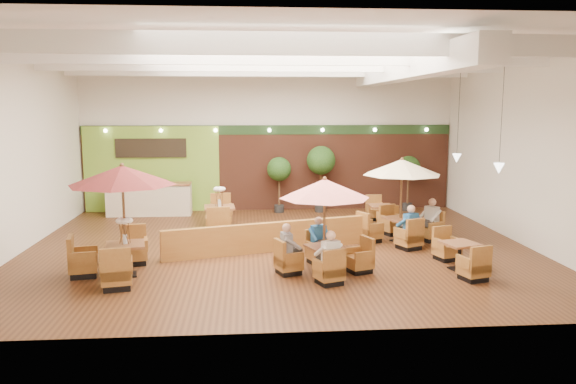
{
  "coord_description": "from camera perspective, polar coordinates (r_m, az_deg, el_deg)",
  "views": [
    {
      "loc": [
        -0.91,
        -15.33,
        3.92
      ],
      "look_at": [
        0.3,
        0.5,
        1.5
      ],
      "focal_mm": 35.0,
      "sensor_mm": 36.0,
      "label": 1
    }
  ],
  "objects": [
    {
      "name": "diner_3",
      "position": [
        15.86,
        12.23,
        -3.04
      ],
      "size": [
        0.45,
        0.44,
        0.79
      ],
      "rotation": [
        0.0,
        0.0,
        0.56
      ],
      "color": "#215892",
      "rests_on": "ground"
    },
    {
      "name": "topiary_1",
      "position": [
        20.92,
        3.37,
        2.96
      ],
      "size": [
        1.07,
        1.07,
        2.48
      ],
      "color": "black",
      "rests_on": "ground"
    },
    {
      "name": "topiary_2",
      "position": [
        21.65,
        12.14,
        2.2
      ],
      "size": [
        0.9,
        0.9,
        2.08
      ],
      "color": "black",
      "rests_on": "ground"
    },
    {
      "name": "topiary_0",
      "position": [
        20.8,
        -0.91,
        2.12
      ],
      "size": [
        0.89,
        0.89,
        2.08
      ],
      "color": "black",
      "rests_on": "ground"
    },
    {
      "name": "table_1",
      "position": [
        13.14,
        3.73,
        -1.53
      ],
      "size": [
        2.39,
        2.39,
        2.32
      ],
      "rotation": [
        0.0,
        0.0,
        0.36
      ],
      "color": "brown",
      "rests_on": "ground"
    },
    {
      "name": "diner_1",
      "position": [
        14.13,
        3.21,
        -4.38
      ],
      "size": [
        0.4,
        0.38,
        0.73
      ],
      "rotation": [
        0.0,
        0.0,
        3.51
      ],
      "color": "#215892",
      "rests_on": "ground"
    },
    {
      "name": "room",
      "position": [
        16.59,
        -0.37,
        7.66
      ],
      "size": [
        14.04,
        14.0,
        5.52
      ],
      "color": "#381E0F",
      "rests_on": "ground"
    },
    {
      "name": "booth_divider",
      "position": [
        15.32,
        -1.96,
        -4.61
      ],
      "size": [
        5.64,
        1.83,
        0.81
      ],
      "primitive_type": "cube",
      "rotation": [
        0.0,
        0.0,
        0.29
      ],
      "color": "brown",
      "rests_on": "ground"
    },
    {
      "name": "service_counter",
      "position": [
        20.99,
        -13.88,
        -0.73
      ],
      "size": [
        3.0,
        0.75,
        1.18
      ],
      "color": "beige",
      "rests_on": "ground"
    },
    {
      "name": "diner_2",
      "position": [
        13.23,
        0.06,
        -5.22
      ],
      "size": [
        0.35,
        0.4,
        0.76
      ],
      "rotation": [
        0.0,
        0.0,
        4.9
      ],
      "color": "slate",
      "rests_on": "ground"
    },
    {
      "name": "table_4",
      "position": [
        14.29,
        17.01,
        -6.29
      ],
      "size": [
        0.95,
        2.4,
        0.85
      ],
      "rotation": [
        0.0,
        0.0,
        0.28
      ],
      "color": "brown",
      "rests_on": "ground"
    },
    {
      "name": "diner_4",
      "position": [
        16.97,
        14.29,
        -2.33
      ],
      "size": [
        0.45,
        0.46,
        0.81
      ],
      "rotation": [
        0.0,
        0.0,
        2.13
      ],
      "color": "silver",
      "rests_on": "ground"
    },
    {
      "name": "table_0",
      "position": [
        13.43,
        -16.67,
        -0.38
      ],
      "size": [
        2.57,
        2.68,
        2.65
      ],
      "rotation": [
        0.0,
        0.0,
        0.19
      ],
      "color": "brown",
      "rests_on": "ground"
    },
    {
      "name": "table_5",
      "position": [
        18.98,
        9.42,
        -2.36
      ],
      "size": [
        0.78,
        2.29,
        0.86
      ],
      "rotation": [
        0.0,
        0.0,
        0.01
      ],
      "color": "brown",
      "rests_on": "ground"
    },
    {
      "name": "table_2",
      "position": [
        16.55,
        11.45,
        0.78
      ],
      "size": [
        2.59,
        2.59,
        2.48
      ],
      "rotation": [
        0.0,
        0.0,
        0.42
      ],
      "color": "brown",
      "rests_on": "ground"
    },
    {
      "name": "table_3",
      "position": [
        17.77,
        -6.96,
        -2.47
      ],
      "size": [
        1.0,
        2.82,
        1.6
      ],
      "rotation": [
        0.0,
        0.0,
        0.08
      ],
      "color": "brown",
      "rests_on": "ground"
    },
    {
      "name": "diner_0",
      "position": [
        12.51,
        4.23,
        -6.05
      ],
      "size": [
        0.43,
        0.41,
        0.77
      ],
      "rotation": [
        0.0,
        0.0,
        0.44
      ],
      "color": "silver",
      "rests_on": "ground"
    }
  ]
}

